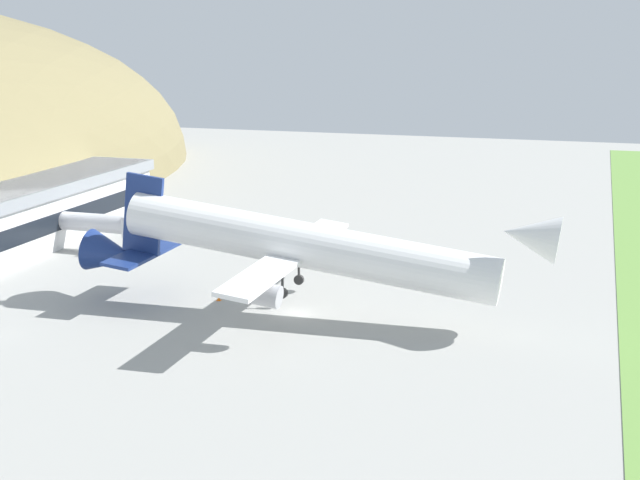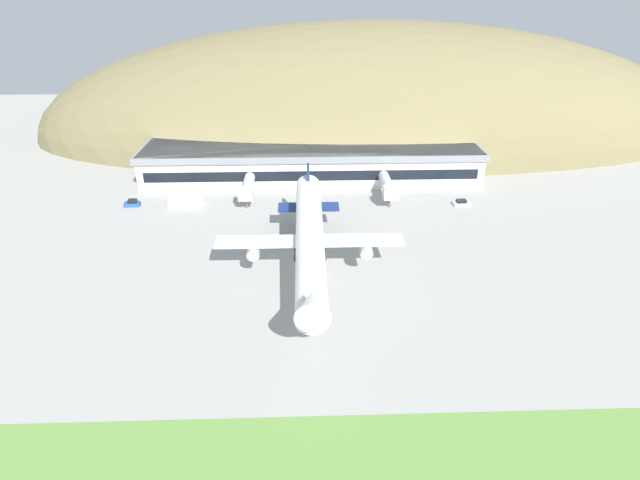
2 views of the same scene
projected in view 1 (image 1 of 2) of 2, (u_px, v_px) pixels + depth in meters
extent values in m
plane|color=#9E9E99|center=(297.00, 314.00, 97.27)|extent=(335.54, 335.54, 0.00)
cylinder|color=silver|center=(99.00, 223.00, 123.78)|extent=(2.60, 11.63, 2.60)
cube|color=silver|center=(137.00, 226.00, 122.09)|extent=(3.38, 2.86, 2.86)
cylinder|color=slate|center=(134.00, 240.00, 122.70)|extent=(0.36, 0.36, 4.00)
cylinder|color=white|center=(309.00, 246.00, 94.27)|extent=(4.92, 40.95, 9.56)
cone|color=white|center=(531.00, 236.00, 87.03)|extent=(4.82, 5.93, 5.41)
cone|color=navy|center=(114.00, 254.00, 101.66)|extent=(4.82, 6.90, 5.52)
cube|color=navy|center=(143.00, 214.00, 99.39)|extent=(0.50, 5.42, 9.37)
cube|color=navy|center=(143.00, 253.00, 100.50)|extent=(12.78, 3.46, 0.75)
cube|color=white|center=(291.00, 254.00, 95.11)|extent=(33.28, 3.63, 0.86)
cylinder|color=#9E9EA3|center=(262.00, 294.00, 86.02)|extent=(2.30, 3.84, 2.70)
cylinder|color=#9E9EA3|center=(323.00, 247.00, 104.57)|extent=(2.30, 3.84, 2.70)
cylinder|color=#2D2D2D|center=(282.00, 283.00, 93.16)|extent=(0.28, 0.28, 2.20)
cylinder|color=#2D2D2D|center=(282.00, 293.00, 93.42)|extent=(0.45, 1.10, 1.10)
cylinder|color=#2D2D2D|center=(299.00, 270.00, 98.18)|extent=(0.28, 0.28, 2.20)
cylinder|color=#2D2D2D|center=(299.00, 280.00, 98.44)|extent=(0.45, 1.10, 1.10)
cylinder|color=#2D2D2D|center=(441.00, 270.00, 90.54)|extent=(0.22, 0.22, 1.98)
cylinder|color=#2D2D2D|center=(440.00, 280.00, 90.77)|extent=(0.30, 0.83, 0.82)
cube|color=silver|center=(186.00, 225.00, 139.60)|extent=(4.18, 2.17, 0.81)
cube|color=black|center=(185.00, 220.00, 139.24)|extent=(2.34, 1.76, 0.67)
cube|color=orange|center=(219.00, 300.00, 101.98)|extent=(0.52, 0.52, 0.03)
cone|color=orange|center=(219.00, 298.00, 101.92)|extent=(0.40, 0.40, 0.55)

